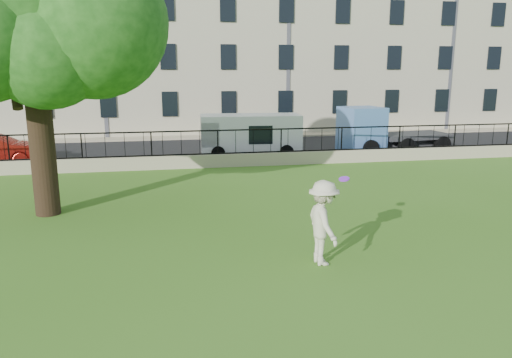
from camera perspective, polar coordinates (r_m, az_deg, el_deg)
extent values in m
plane|color=#3D711B|center=(11.87, 2.28, -9.73)|extent=(120.00, 120.00, 0.00)
cube|color=tan|center=(23.22, -4.36, 2.12)|extent=(50.00, 0.40, 0.60)
cube|color=black|center=(23.16, -4.37, 2.93)|extent=(50.00, 0.05, 0.06)
cube|color=black|center=(23.00, -4.42, 5.55)|extent=(50.00, 0.05, 0.06)
cube|color=black|center=(27.87, -5.43, 3.25)|extent=(60.00, 9.00, 0.01)
cube|color=tan|center=(32.99, -6.29, 4.78)|extent=(60.00, 1.40, 0.12)
cube|color=#B4AB8F|center=(38.43, -7.23, 15.48)|extent=(56.00, 10.00, 13.00)
cylinder|color=black|center=(16.65, -23.21, 3.13)|extent=(0.75, 0.75, 4.12)
sphere|color=#1C5115|center=(15.42, -18.27, 16.62)|extent=(4.30, 4.30, 4.30)
imported|color=beige|center=(11.69, 7.70, -4.97)|extent=(0.83, 1.34, 2.00)
cylinder|color=#982AEF|center=(12.75, 10.03, 0.01)|extent=(0.32, 0.33, 0.12)
cube|color=white|center=(25.96, -0.64, 5.00)|extent=(5.22, 2.30, 2.15)
cube|color=#5481C6|center=(28.15, 15.43, 5.49)|extent=(6.15, 2.83, 2.49)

